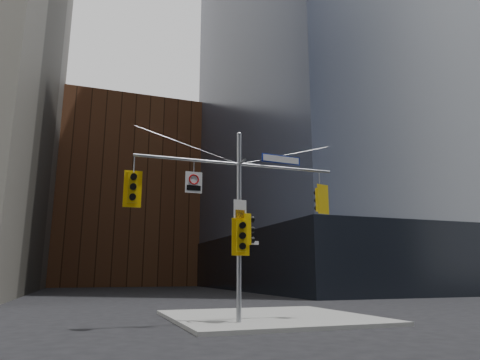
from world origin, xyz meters
TOP-DOWN VIEW (x-y plane):
  - ground at (0.00, 0.00)m, footprint 160.00×160.00m
  - sidewalk_corner at (2.00, 4.00)m, footprint 8.00×8.00m
  - podium_ne at (28.00, 32.00)m, footprint 36.40×36.40m
  - brick_midrise at (0.00, 58.00)m, footprint 26.00×20.00m
  - signal_assembly at (0.00, 1.99)m, footprint 8.00×0.80m
  - traffic_light_west_arm at (-3.95, 2.01)m, footprint 0.63×0.51m
  - traffic_light_east_arm at (3.52, 1.99)m, footprint 0.57×0.52m
  - traffic_light_pole_side at (0.33, 2.00)m, footprint 0.46×0.39m
  - traffic_light_pole_front at (0.00, 1.73)m, footprint 0.66×0.58m
  - street_sign_blade at (1.80, 2.00)m, footprint 1.73×0.18m
  - regulatory_sign_arm at (-1.78, 1.97)m, footprint 0.64×0.08m
  - regulatory_sign_pole at (0.00, 1.88)m, footprint 0.53×0.10m
  - street_blade_ew at (0.45, 2.00)m, footprint 0.71×0.11m
  - street_blade_ns at (0.00, 2.45)m, footprint 0.04×0.69m

SIDE VIEW (x-z plane):
  - ground at x=0.00m, z-range 0.00..0.00m
  - sidewalk_corner at x=2.00m, z-range 0.00..0.15m
  - street_blade_ns at x=0.00m, z-range 2.80..2.94m
  - street_blade_ew at x=0.45m, z-range 2.92..3.06m
  - podium_ne at x=28.00m, z-range 0.00..6.00m
  - traffic_light_pole_front at x=0.00m, z-range 2.50..3.90m
  - traffic_light_pole_side at x=0.33m, z-range 2.90..4.07m
  - regulatory_sign_pole at x=0.00m, z-range 3.86..4.56m
  - signal_assembly at x=0.00m, z-range 0.77..8.07m
  - traffic_light_east_arm at x=3.52m, z-range 4.20..5.40m
  - traffic_light_west_arm at x=-3.95m, z-range 4.14..5.46m
  - regulatory_sign_arm at x=-1.78m, z-range 4.78..5.57m
  - street_sign_blade at x=1.80m, z-range 6.18..6.52m
  - brick_midrise at x=0.00m, z-range 0.00..28.00m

